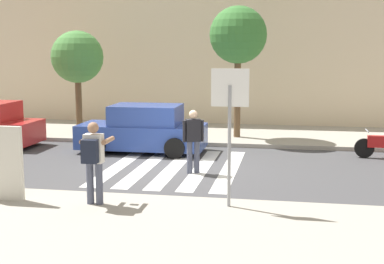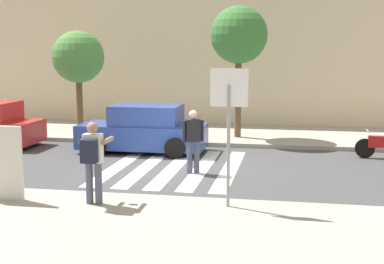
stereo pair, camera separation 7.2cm
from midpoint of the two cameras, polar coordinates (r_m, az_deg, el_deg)
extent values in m
plane|color=#424244|center=(15.09, -2.25, -3.95)|extent=(120.00, 120.00, 0.00)
cube|color=#9E998C|center=(9.36, -10.66, -11.79)|extent=(60.00, 6.00, 0.14)
cube|color=#9E998C|center=(20.87, 1.31, -0.16)|extent=(60.00, 4.80, 0.14)
cube|color=beige|center=(24.98, 2.92, 7.72)|extent=(56.00, 4.00, 5.70)
cube|color=silver|center=(15.70, -7.81, -3.51)|extent=(0.44, 5.20, 0.01)
cube|color=silver|center=(15.47, -4.99, -3.65)|extent=(0.44, 5.20, 0.01)
cube|color=silver|center=(15.28, -2.09, -3.77)|extent=(0.44, 5.20, 0.01)
cube|color=silver|center=(15.14, 0.88, -3.89)|extent=(0.44, 5.20, 0.01)
cube|color=silver|center=(15.03, 3.90, -4.00)|extent=(0.44, 5.20, 0.01)
cylinder|color=gray|center=(10.84, 3.81, -1.58)|extent=(0.07, 0.07, 2.49)
cube|color=white|center=(10.70, 3.89, 4.74)|extent=(0.76, 0.03, 0.76)
cube|color=red|center=(10.72, 3.90, 4.75)|extent=(0.66, 0.02, 0.66)
cylinder|color=#474C60|center=(11.38, -10.99, -5.37)|extent=(0.15, 0.15, 0.88)
cylinder|color=#474C60|center=(11.31, -10.04, -5.43)|extent=(0.15, 0.15, 0.88)
cube|color=silver|center=(11.19, -10.63, -1.73)|extent=(0.38, 0.24, 0.60)
sphere|color=#A37556|center=(11.12, -10.69, 0.45)|extent=(0.23, 0.23, 0.23)
cylinder|color=#A37556|center=(11.45, -11.39, -0.82)|extent=(0.11, 0.58, 0.10)
cylinder|color=#A37556|center=(11.29, -9.12, -0.90)|extent=(0.11, 0.58, 0.10)
cube|color=black|center=(11.53, -9.96, -0.56)|extent=(0.14, 0.10, 0.10)
cube|color=black|center=(10.98, -11.04, -2.05)|extent=(0.32, 0.20, 0.48)
cylinder|color=#474C60|center=(14.46, -0.40, -2.73)|extent=(0.15, 0.15, 0.88)
cylinder|color=#474C60|center=(14.50, 0.38, -2.70)|extent=(0.15, 0.15, 0.88)
cube|color=black|center=(14.35, -0.01, 0.18)|extent=(0.44, 0.36, 0.60)
sphere|color=beige|center=(14.29, -0.01, 1.89)|extent=(0.23, 0.23, 0.23)
cylinder|color=black|center=(14.31, -0.95, 0.08)|extent=(0.10, 0.10, 0.58)
cylinder|color=black|center=(14.41, 0.92, 0.13)|extent=(0.10, 0.10, 0.58)
cube|color=slate|center=(19.25, -19.07, 2.07)|extent=(0.10, 1.50, 0.51)
cylinder|color=black|center=(18.57, -19.80, -1.04)|extent=(0.64, 0.22, 0.64)
cylinder|color=black|center=(20.04, -17.38, -0.23)|extent=(0.64, 0.22, 0.64)
cube|color=#284293|center=(17.55, -5.46, -0.41)|extent=(4.10, 1.70, 0.76)
cube|color=#284293|center=(17.41, -5.02, 1.85)|extent=(2.20, 1.56, 0.64)
cube|color=slate|center=(17.72, -8.36, 1.91)|extent=(0.10, 1.50, 0.54)
cube|color=slate|center=(17.18, -1.89, 1.78)|extent=(0.10, 1.50, 0.51)
cylinder|color=black|center=(17.18, -10.30, -1.42)|extent=(0.64, 0.22, 0.64)
cylinder|color=black|center=(18.76, -8.49, -0.52)|extent=(0.64, 0.22, 0.64)
cylinder|color=black|center=(16.47, -1.99, -1.73)|extent=(0.64, 0.22, 0.64)
cylinder|color=black|center=(18.11, -0.85, -0.76)|extent=(0.64, 0.22, 0.64)
cylinder|color=black|center=(17.39, 17.78, -1.65)|extent=(0.60, 0.10, 0.60)
cube|color=#B21919|center=(17.44, 19.71, -0.98)|extent=(1.00, 0.20, 0.36)
cylinder|color=gray|center=(17.31, 18.07, 0.14)|extent=(0.04, 0.60, 0.04)
cylinder|color=brown|center=(21.03, -12.08, 3.08)|extent=(0.24, 0.24, 2.31)
sphere|color=#47843D|center=(20.94, -12.24, 7.84)|extent=(1.98, 1.98, 1.98)
cylinder|color=brown|center=(19.55, 4.75, 3.95)|extent=(0.24, 0.24, 3.08)
sphere|color=#387533|center=(19.48, 4.84, 10.30)|extent=(2.06, 2.06, 2.06)
cube|color=#E5B74C|center=(12.19, -19.98, -3.07)|extent=(0.96, 0.02, 1.46)
camera|label=1|loc=(0.04, -90.14, -0.02)|focal=50.00mm
camera|label=2|loc=(0.04, 89.86, 0.02)|focal=50.00mm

